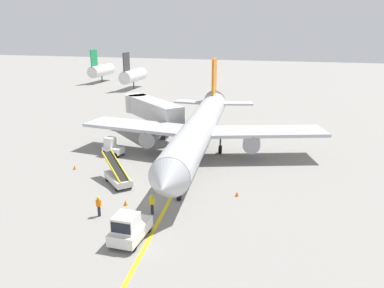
% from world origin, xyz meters
% --- Properties ---
extents(ground_plane, '(300.00, 300.00, 0.00)m').
position_xyz_m(ground_plane, '(0.00, 0.00, 0.00)').
color(ground_plane, gray).
extents(taxi_line_yellow, '(9.06, 79.55, 0.01)m').
position_xyz_m(taxi_line_yellow, '(-0.26, 5.00, 0.00)').
color(taxi_line_yellow, yellow).
rests_on(taxi_line_yellow, ground).
extents(airliner, '(28.44, 35.34, 10.10)m').
position_xyz_m(airliner, '(-0.32, 12.78, 3.42)').
color(airliner, '#B2B5BA').
rests_on(airliner, ground).
extents(jet_bridge, '(11.17, 10.39, 4.85)m').
position_xyz_m(jet_bridge, '(-9.68, 20.70, 3.54)').
color(jet_bridge, beige).
rests_on(jet_bridge, ground).
extents(pushback_tug, '(1.93, 3.61, 2.20)m').
position_xyz_m(pushback_tug, '(-0.25, -6.52, 0.99)').
color(pushback_tug, silver).
rests_on(pushback_tug, ground).
extents(baggage_tug_near_wing, '(2.65, 1.85, 2.10)m').
position_xyz_m(baggage_tug_near_wing, '(-10.22, 10.32, 0.93)').
color(baggage_tug_near_wing, silver).
rests_on(baggage_tug_near_wing, ground).
extents(belt_loader_forward_hold, '(4.48, 4.35, 2.59)m').
position_xyz_m(belt_loader_forward_hold, '(-5.65, 2.55, 0.78)').
color(belt_loader_forward_hold, silver).
rests_on(belt_loader_forward_hold, ground).
extents(ground_crew_marshaller, '(0.36, 0.24, 1.70)m').
position_xyz_m(ground_crew_marshaller, '(-0.25, -2.27, 0.91)').
color(ground_crew_marshaller, '#26262D').
rests_on(ground_crew_marshaller, ground).
extents(ground_crew_wing_walker, '(0.36, 0.24, 1.70)m').
position_xyz_m(ground_crew_wing_walker, '(-4.14, -3.75, 0.91)').
color(ground_crew_wing_walker, '#26262D').
rests_on(ground_crew_wing_walker, ground).
extents(safety_cone_nose_left, '(0.36, 0.36, 0.44)m').
position_xyz_m(safety_cone_nose_left, '(-2.99, -1.41, 0.22)').
color(safety_cone_nose_left, orange).
rests_on(safety_cone_nose_left, ground).
extents(safety_cone_nose_right, '(0.36, 0.36, 0.44)m').
position_xyz_m(safety_cone_nose_right, '(5.68, 2.97, 0.22)').
color(safety_cone_nose_right, orange).
rests_on(safety_cone_nose_right, ground).
extents(safety_cone_wingtip_left, '(0.36, 0.36, 0.44)m').
position_xyz_m(safety_cone_wingtip_left, '(-1.68, 7.56, 0.22)').
color(safety_cone_wingtip_left, orange).
rests_on(safety_cone_wingtip_left, ground).
extents(safety_cone_wingtip_right, '(0.36, 0.36, 0.44)m').
position_xyz_m(safety_cone_wingtip_right, '(-0.71, 14.65, 0.22)').
color(safety_cone_wingtip_right, orange).
rests_on(safety_cone_wingtip_right, ground).
extents(safety_cone_tail_area, '(0.36, 0.36, 0.44)m').
position_xyz_m(safety_cone_tail_area, '(-11.84, 4.95, 0.22)').
color(safety_cone_tail_area, orange).
rests_on(safety_cone_tail_area, ground).
extents(distant_aircraft_far_left, '(3.00, 10.10, 8.80)m').
position_xyz_m(distant_aircraft_far_left, '(-42.37, 66.76, 3.22)').
color(distant_aircraft_far_left, silver).
rests_on(distant_aircraft_far_left, ground).
extents(distant_aircraft_mid_left, '(3.00, 10.10, 8.80)m').
position_xyz_m(distant_aircraft_mid_left, '(-29.08, 58.11, 3.22)').
color(distant_aircraft_mid_left, silver).
rests_on(distant_aircraft_mid_left, ground).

